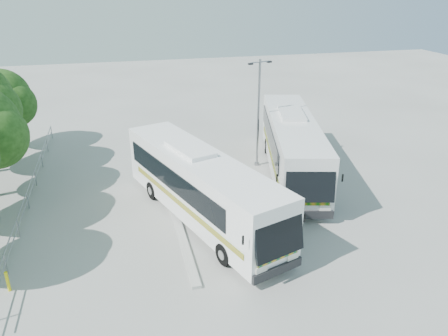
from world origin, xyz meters
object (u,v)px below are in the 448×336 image
object	(u,v)px
tree_far_e	(3,98)
lamppost	(259,109)
bollard	(8,281)
coach_adjacent	(292,145)
coach_main	(201,186)

from	to	relation	value
tree_far_e	lamppost	distance (m)	18.33
bollard	coach_adjacent	bearing A→B (deg)	27.74
coach_adjacent	coach_main	bearing A→B (deg)	-132.90
tree_far_e	lamppost	xyz separation A→B (m)	(16.73, -7.49, 0.03)
coach_adjacent	bollard	xyz separation A→B (m)	(-15.48, -8.14, -1.54)
lamppost	bollard	size ratio (longest dim) A/B	7.74
tree_far_e	coach_main	distance (m)	18.10
tree_far_e	coach_main	world-z (taller)	tree_far_e
tree_far_e	bollard	bearing A→B (deg)	-80.51
coach_main	coach_adjacent	xyz separation A→B (m)	(6.76, 4.33, 0.07)
coach_adjacent	lamppost	world-z (taller)	lamppost
coach_adjacent	tree_far_e	bearing A→B (deg)	167.44
coach_main	lamppost	xyz separation A→B (m)	(5.09, 6.23, 1.99)
tree_far_e	bollard	world-z (taller)	tree_far_e
coach_main	tree_far_e	bearing A→B (deg)	111.46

